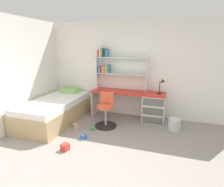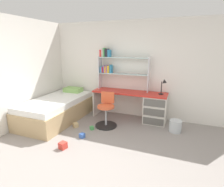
{
  "view_description": "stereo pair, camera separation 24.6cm",
  "coord_description": "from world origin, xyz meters",
  "px_view_note": "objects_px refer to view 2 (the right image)",
  "views": [
    {
      "loc": [
        0.93,
        -2.08,
        1.86
      ],
      "look_at": [
        -0.27,
        1.66,
        0.84
      ],
      "focal_mm": 29.15,
      "sensor_mm": 36.0,
      "label": 1
    },
    {
      "loc": [
        1.16,
        -2.0,
        1.86
      ],
      "look_at": [
        -0.27,
        1.66,
        0.84
      ],
      "focal_mm": 29.15,
      "sensor_mm": 36.0,
      "label": 2
    }
  ],
  "objects_px": {
    "swivel_chair": "(106,113)",
    "waste_bin": "(175,126)",
    "toy_block_green_3": "(92,128)",
    "toy_block_red_1": "(63,145)",
    "toy_block_natural_2": "(76,125)",
    "toy_block_blue_0": "(82,136)",
    "bookshelf_hutch": "(115,65)",
    "bed_platform": "(57,109)",
    "desk": "(148,106)",
    "desk_lamp": "(164,85)"
  },
  "relations": [
    {
      "from": "bookshelf_hutch",
      "to": "waste_bin",
      "type": "distance_m",
      "value": 2.11
    },
    {
      "from": "bed_platform",
      "to": "toy_block_red_1",
      "type": "bearing_deg",
      "value": -49.16
    },
    {
      "from": "desk_lamp",
      "to": "waste_bin",
      "type": "bearing_deg",
      "value": -46.11
    },
    {
      "from": "desk",
      "to": "toy_block_blue_0",
      "type": "distance_m",
      "value": 1.81
    },
    {
      "from": "toy_block_red_1",
      "to": "toy_block_natural_2",
      "type": "xyz_separation_m",
      "value": [
        -0.29,
        0.89,
        -0.01
      ]
    },
    {
      "from": "waste_bin",
      "to": "toy_block_red_1",
      "type": "xyz_separation_m",
      "value": [
        -1.92,
        -1.52,
        -0.07
      ]
    },
    {
      "from": "toy_block_blue_0",
      "to": "toy_block_natural_2",
      "type": "height_order",
      "value": "toy_block_natural_2"
    },
    {
      "from": "toy_block_natural_2",
      "to": "toy_block_blue_0",
      "type": "bearing_deg",
      "value": -43.8
    },
    {
      "from": "desk",
      "to": "swivel_chair",
      "type": "relative_size",
      "value": 2.35
    },
    {
      "from": "toy_block_red_1",
      "to": "toy_block_natural_2",
      "type": "distance_m",
      "value": 0.94
    },
    {
      "from": "bookshelf_hutch",
      "to": "toy_block_blue_0",
      "type": "relative_size",
      "value": 14.09
    },
    {
      "from": "toy_block_green_3",
      "to": "desk_lamp",
      "type": "bearing_deg",
      "value": 33.55
    },
    {
      "from": "waste_bin",
      "to": "toy_block_green_3",
      "type": "distance_m",
      "value": 1.89
    },
    {
      "from": "desk_lamp",
      "to": "swivel_chair",
      "type": "relative_size",
      "value": 0.47
    },
    {
      "from": "bed_platform",
      "to": "toy_block_green_3",
      "type": "xyz_separation_m",
      "value": [
        1.1,
        -0.21,
        -0.25
      ]
    },
    {
      "from": "bed_platform",
      "to": "waste_bin",
      "type": "xyz_separation_m",
      "value": [
        2.9,
        0.39,
        -0.16
      ]
    },
    {
      "from": "desk_lamp",
      "to": "toy_block_green_3",
      "type": "relative_size",
      "value": 4.73
    },
    {
      "from": "desk_lamp",
      "to": "waste_bin",
      "type": "height_order",
      "value": "desk_lamp"
    },
    {
      "from": "bookshelf_hutch",
      "to": "bed_platform",
      "type": "xyz_separation_m",
      "value": [
        -1.27,
        -0.89,
        -1.09
      ]
    },
    {
      "from": "waste_bin",
      "to": "toy_block_blue_0",
      "type": "bearing_deg",
      "value": -150.46
    },
    {
      "from": "toy_block_natural_2",
      "to": "toy_block_green_3",
      "type": "xyz_separation_m",
      "value": [
        0.42,
        0.02,
        -0.01
      ]
    },
    {
      "from": "bookshelf_hutch",
      "to": "waste_bin",
      "type": "height_order",
      "value": "bookshelf_hutch"
    },
    {
      "from": "desk_lamp",
      "to": "swivel_chair",
      "type": "distance_m",
      "value": 1.53
    },
    {
      "from": "waste_bin",
      "to": "toy_block_green_3",
      "type": "height_order",
      "value": "waste_bin"
    },
    {
      "from": "desk_lamp",
      "to": "bed_platform",
      "type": "xyz_separation_m",
      "value": [
        -2.56,
        -0.75,
        -0.7
      ]
    },
    {
      "from": "bed_platform",
      "to": "toy_block_blue_0",
      "type": "relative_size",
      "value": 21.29
    },
    {
      "from": "bookshelf_hutch",
      "to": "toy_block_blue_0",
      "type": "height_order",
      "value": "bookshelf_hutch"
    },
    {
      "from": "waste_bin",
      "to": "toy_block_natural_2",
      "type": "bearing_deg",
      "value": -164.19
    },
    {
      "from": "toy_block_red_1",
      "to": "toy_block_green_3",
      "type": "bearing_deg",
      "value": 81.7
    },
    {
      "from": "toy_block_natural_2",
      "to": "toy_block_green_3",
      "type": "distance_m",
      "value": 0.42
    },
    {
      "from": "bookshelf_hutch",
      "to": "desk_lamp",
      "type": "relative_size",
      "value": 3.54
    },
    {
      "from": "toy_block_natural_2",
      "to": "toy_block_green_3",
      "type": "height_order",
      "value": "toy_block_natural_2"
    },
    {
      "from": "toy_block_blue_0",
      "to": "toy_block_red_1",
      "type": "bearing_deg",
      "value": -103.81
    },
    {
      "from": "swivel_chair",
      "to": "waste_bin",
      "type": "bearing_deg",
      "value": 9.94
    },
    {
      "from": "swivel_chair",
      "to": "toy_block_blue_0",
      "type": "height_order",
      "value": "swivel_chair"
    },
    {
      "from": "desk_lamp",
      "to": "swivel_chair",
      "type": "xyz_separation_m",
      "value": [
        -1.23,
        -0.63,
        -0.67
      ]
    },
    {
      "from": "toy_block_red_1",
      "to": "toy_block_blue_0",
      "type": "bearing_deg",
      "value": 76.19
    },
    {
      "from": "bed_platform",
      "to": "desk",
      "type": "bearing_deg",
      "value": 18.76
    },
    {
      "from": "bookshelf_hutch",
      "to": "swivel_chair",
      "type": "relative_size",
      "value": 1.68
    },
    {
      "from": "waste_bin",
      "to": "toy_block_green_3",
      "type": "xyz_separation_m",
      "value": [
        -1.79,
        -0.61,
        -0.09
      ]
    },
    {
      "from": "toy_block_green_3",
      "to": "toy_block_red_1",
      "type": "bearing_deg",
      "value": -98.3
    },
    {
      "from": "bookshelf_hutch",
      "to": "toy_block_red_1",
      "type": "relative_size",
      "value": 10.76
    },
    {
      "from": "waste_bin",
      "to": "toy_block_blue_0",
      "type": "xyz_separation_m",
      "value": [
        -1.8,
        -1.02,
        -0.08
      ]
    },
    {
      "from": "toy_block_natural_2",
      "to": "swivel_chair",
      "type": "bearing_deg",
      "value": 28.62
    },
    {
      "from": "desk",
      "to": "toy_block_red_1",
      "type": "bearing_deg",
      "value": -123.4
    },
    {
      "from": "swivel_chair",
      "to": "waste_bin",
      "type": "distance_m",
      "value": 1.6
    },
    {
      "from": "bookshelf_hutch",
      "to": "desk_lamp",
      "type": "height_order",
      "value": "bookshelf_hutch"
    },
    {
      "from": "swivel_chair",
      "to": "toy_block_green_3",
      "type": "height_order",
      "value": "swivel_chair"
    },
    {
      "from": "swivel_chair",
      "to": "toy_block_green_3",
      "type": "xyz_separation_m",
      "value": [
        -0.22,
        -0.33,
        -0.28
      ]
    },
    {
      "from": "desk_lamp",
      "to": "toy_block_green_3",
      "type": "bearing_deg",
      "value": -146.45
    }
  ]
}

